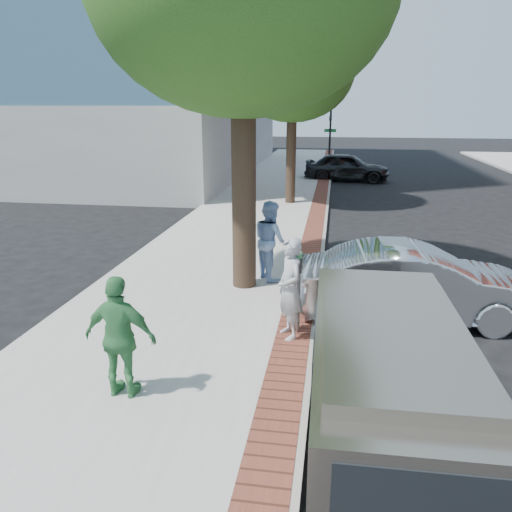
% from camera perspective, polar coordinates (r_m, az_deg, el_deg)
% --- Properties ---
extents(ground, '(120.00, 120.00, 0.00)m').
position_cam_1_polar(ground, '(9.47, 0.23, -8.25)').
color(ground, black).
rests_on(ground, ground).
extents(sidewalk, '(5.00, 60.00, 0.15)m').
position_cam_1_polar(sidewalk, '(17.18, -0.65, 3.57)').
color(sidewalk, '#9E9991').
rests_on(sidewalk, ground).
extents(brick_strip, '(0.60, 60.00, 0.01)m').
position_cam_1_polar(brick_strip, '(16.94, 6.72, 3.54)').
color(brick_strip, brown).
rests_on(brick_strip, sidewalk).
extents(curb, '(0.10, 60.00, 0.15)m').
position_cam_1_polar(curb, '(16.95, 7.90, 3.23)').
color(curb, gray).
rests_on(curb, ground).
extents(office_base, '(18.20, 22.20, 4.00)m').
position_cam_1_polar(office_base, '(33.73, -16.54, 12.74)').
color(office_base, gray).
rests_on(office_base, ground).
extents(signal_near, '(0.70, 0.15, 3.80)m').
position_cam_1_polar(signal_near, '(30.53, 8.45, 13.35)').
color(signal_near, black).
rests_on(signal_near, ground).
extents(tree_far, '(4.80, 4.80, 7.14)m').
position_cam_1_polar(tree_far, '(20.60, 4.22, 20.36)').
color(tree_far, black).
rests_on(tree_far, sidewalk).
extents(parking_meter, '(0.12, 0.32, 1.47)m').
position_cam_1_polar(parking_meter, '(8.63, 4.91, -2.24)').
color(parking_meter, gray).
rests_on(parking_meter, sidewalk).
extents(person_gray, '(0.67, 0.77, 1.78)m').
position_cam_1_polar(person_gray, '(8.49, 3.90, -3.74)').
color(person_gray, '#9FA0A4').
rests_on(person_gray, sidewalk).
extents(person_officer, '(1.06, 1.12, 1.82)m').
position_cam_1_polar(person_officer, '(11.43, 1.65, 1.83)').
color(person_officer, '#8EAEDB').
rests_on(person_officer, sidewalk).
extents(person_green, '(1.04, 0.49, 1.74)m').
position_cam_1_polar(person_green, '(7.05, -15.22, -8.98)').
color(person_green, '#3D874A').
rests_on(person_green, sidewalk).
extents(sedan_silver, '(4.55, 1.85, 1.47)m').
position_cam_1_polar(sedan_silver, '(10.04, 17.79, -3.08)').
color(sedan_silver, silver).
rests_on(sedan_silver, ground).
extents(bg_car, '(4.69, 2.18, 1.56)m').
position_cam_1_polar(bg_car, '(28.28, 10.34, 9.99)').
color(bg_car, black).
rests_on(bg_car, ground).
extents(van, '(1.81, 4.59, 1.68)m').
position_cam_1_polar(van, '(6.43, 14.66, -12.58)').
color(van, gray).
rests_on(van, ground).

